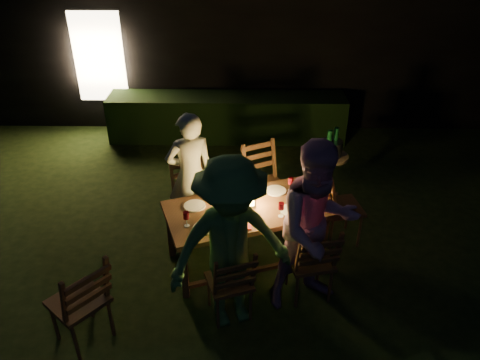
{
  "coord_description": "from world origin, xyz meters",
  "views": [
    {
      "loc": [
        -0.14,
        -4.08,
        3.72
      ],
      "look_at": [
        -0.21,
        0.57,
        0.97
      ],
      "focal_mm": 35.0,
      "sensor_mm": 36.0,
      "label": 1
    }
  ],
  "objects_px": {
    "chair_spare": "(82,315)",
    "bottle_bucket_b": "(335,144)",
    "bottle_table": "(225,201)",
    "dining_table": "(247,213)",
    "chair_end": "(338,218)",
    "chair_near_right": "(309,273)",
    "chair_far_right": "(265,196)",
    "lantern": "(249,193)",
    "chair_near_left": "(230,293)",
    "person_house_side": "(190,175)",
    "person_opp_left": "(231,246)",
    "ice_bucket": "(331,148)",
    "bottle_bucket_a": "(329,146)",
    "chair_far_left": "(193,212)",
    "person_opp_right": "(317,227)",
    "side_table": "(330,160)"
  },
  "relations": [
    {
      "from": "chair_spare",
      "to": "bottle_bucket_b",
      "type": "xyz_separation_m",
      "value": [
        2.8,
        2.72,
        0.51
      ]
    },
    {
      "from": "bottle_bucket_b",
      "to": "bottle_table",
      "type": "bearing_deg",
      "value": -132.8
    },
    {
      "from": "dining_table",
      "to": "chair_end",
      "type": "relative_size",
      "value": 1.87
    },
    {
      "from": "chair_near_right",
      "to": "bottle_table",
      "type": "relative_size",
      "value": 3.62
    },
    {
      "from": "chair_far_right",
      "to": "dining_table",
      "type": "bearing_deg",
      "value": 47.43
    },
    {
      "from": "lantern",
      "to": "bottle_table",
      "type": "relative_size",
      "value": 1.25
    },
    {
      "from": "chair_near_left",
      "to": "chair_spare",
      "type": "relative_size",
      "value": 0.89
    },
    {
      "from": "chair_near_right",
      "to": "bottle_bucket_b",
      "type": "distance_m",
      "value": 2.21
    },
    {
      "from": "person_house_side",
      "to": "bottle_bucket_b",
      "type": "bearing_deg",
      "value": -175.32
    },
    {
      "from": "chair_near_right",
      "to": "bottle_table",
      "type": "xyz_separation_m",
      "value": [
        -0.92,
        0.49,
        0.59
      ]
    },
    {
      "from": "person_opp_left",
      "to": "ice_bucket",
      "type": "height_order",
      "value": "person_opp_left"
    },
    {
      "from": "chair_near_left",
      "to": "bottle_bucket_a",
      "type": "distance_m",
      "value": 2.69
    },
    {
      "from": "chair_far_left",
      "to": "ice_bucket",
      "type": "distance_m",
      "value": 2.12
    },
    {
      "from": "chair_far_right",
      "to": "person_opp_right",
      "type": "bearing_deg",
      "value": 79.26
    },
    {
      "from": "person_house_side",
      "to": "side_table",
      "type": "height_order",
      "value": "person_house_side"
    },
    {
      "from": "person_opp_left",
      "to": "bottle_bucket_a",
      "type": "xyz_separation_m",
      "value": [
        1.27,
        2.34,
        -0.1
      ]
    },
    {
      "from": "person_opp_right",
      "to": "side_table",
      "type": "xyz_separation_m",
      "value": [
        0.48,
        2.08,
        -0.35
      ]
    },
    {
      "from": "chair_far_right",
      "to": "chair_end",
      "type": "relative_size",
      "value": 1.0
    },
    {
      "from": "person_opp_right",
      "to": "bottle_bucket_a",
      "type": "bearing_deg",
      "value": 58.37
    },
    {
      "from": "dining_table",
      "to": "chair_near_right",
      "type": "xyz_separation_m",
      "value": [
        0.68,
        -0.57,
        -0.37
      ]
    },
    {
      "from": "chair_end",
      "to": "person_opp_right",
      "type": "relative_size",
      "value": 0.57
    },
    {
      "from": "chair_near_right",
      "to": "person_opp_left",
      "type": "distance_m",
      "value": 1.1
    },
    {
      "from": "bottle_bucket_b",
      "to": "ice_bucket",
      "type": "bearing_deg",
      "value": -141.34
    },
    {
      "from": "bottle_bucket_a",
      "to": "person_opp_right",
      "type": "bearing_deg",
      "value": -101.87
    },
    {
      "from": "dining_table",
      "to": "chair_spare",
      "type": "xyz_separation_m",
      "value": [
        -1.57,
        -1.22,
        -0.36
      ]
    },
    {
      "from": "dining_table",
      "to": "person_house_side",
      "type": "relative_size",
      "value": 1.22
    },
    {
      "from": "chair_near_right",
      "to": "side_table",
      "type": "distance_m",
      "value": 2.11
    },
    {
      "from": "chair_end",
      "to": "ice_bucket",
      "type": "xyz_separation_m",
      "value": [
        0.02,
        1.04,
        0.46
      ]
    },
    {
      "from": "chair_far_right",
      "to": "bottle_bucket_b",
      "type": "xyz_separation_m",
      "value": [
        0.97,
        0.58,
        0.51
      ]
    },
    {
      "from": "chair_near_right",
      "to": "side_table",
      "type": "bearing_deg",
      "value": 63.76
    },
    {
      "from": "chair_spare",
      "to": "person_house_side",
      "type": "relative_size",
      "value": 0.65
    },
    {
      "from": "chair_far_left",
      "to": "chair_spare",
      "type": "relative_size",
      "value": 0.91
    },
    {
      "from": "dining_table",
      "to": "bottle_table",
      "type": "bearing_deg",
      "value": -180.0
    },
    {
      "from": "chair_end",
      "to": "chair_far_left",
      "type": "bearing_deg",
      "value": -106.59
    },
    {
      "from": "chair_spare",
      "to": "bottle_bucket_b",
      "type": "relative_size",
      "value": 3.35
    },
    {
      "from": "chair_far_left",
      "to": "side_table",
      "type": "distance_m",
      "value": 2.08
    },
    {
      "from": "lantern",
      "to": "ice_bucket",
      "type": "distance_m",
      "value": 1.81
    },
    {
      "from": "chair_spare",
      "to": "ice_bucket",
      "type": "relative_size",
      "value": 3.57
    },
    {
      "from": "chair_near_right",
      "to": "bottle_bucket_a",
      "type": "relative_size",
      "value": 3.17
    },
    {
      "from": "dining_table",
      "to": "person_opp_right",
      "type": "height_order",
      "value": "person_opp_right"
    },
    {
      "from": "chair_far_left",
      "to": "person_opp_left",
      "type": "xyz_separation_m",
      "value": [
        0.54,
        -1.5,
        0.64
      ]
    },
    {
      "from": "person_house_side",
      "to": "person_opp_left",
      "type": "relative_size",
      "value": 0.88
    },
    {
      "from": "side_table",
      "to": "bottle_bucket_a",
      "type": "distance_m",
      "value": 0.25
    },
    {
      "from": "person_opp_right",
      "to": "chair_near_right",
      "type": "bearing_deg",
      "value": 93.1
    },
    {
      "from": "chair_end",
      "to": "bottle_bucket_a",
      "type": "height_order",
      "value": "chair_end"
    },
    {
      "from": "chair_near_right",
      "to": "chair_spare",
      "type": "height_order",
      "value": "chair_spare"
    },
    {
      "from": "chair_near_left",
      "to": "ice_bucket",
      "type": "xyz_separation_m",
      "value": [
        1.34,
        2.33,
        0.5
      ]
    },
    {
      "from": "chair_spare",
      "to": "person_opp_left",
      "type": "bearing_deg",
      "value": -38.09
    },
    {
      "from": "side_table",
      "to": "chair_near_left",
      "type": "bearing_deg",
      "value": -119.91
    },
    {
      "from": "person_opp_left",
      "to": "chair_far_right",
      "type": "bearing_deg",
      "value": 57.94
    }
  ]
}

